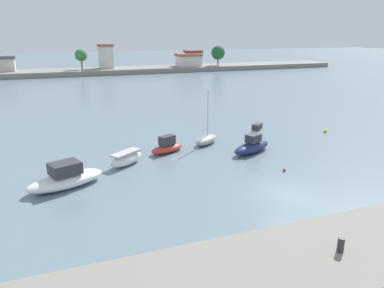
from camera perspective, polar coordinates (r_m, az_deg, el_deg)
The scene contains 11 objects.
ground_plane at distance 26.25m, azimuth 14.45°, elevation -7.67°, with size 400.00×400.00×0.00m, color slate.
mooring_bollard at distance 17.49m, azimuth 22.36°, elevation -14.45°, with size 0.30×0.30×0.67m, color #2D2D33.
moored_boat_0 at distance 27.83m, azimuth -19.23°, elevation -5.10°, with size 5.99×4.00×1.89m.
moored_boat_1 at distance 31.11m, azimuth -10.31°, elevation -2.30°, with size 3.51×2.95×1.18m.
moored_boat_2 at distance 33.99m, azimuth -3.93°, elevation -0.40°, with size 3.85×2.67×1.59m.
moored_boat_3 at distance 36.42m, azimuth 2.26°, elevation 0.68°, with size 3.44×3.04×5.47m.
moored_boat_4 at distance 34.27m, azimuth 9.41°, elevation -0.35°, with size 4.95×3.27×1.73m.
moored_boat_5 at distance 39.32m, azimuth 9.96°, elevation 1.79°, with size 3.24×2.95×1.41m.
mooring_buoy_0 at distance 43.41m, azimuth 20.23°, elevation 1.97°, with size 0.38×0.38×0.38m, color yellow.
mooring_buoy_1 at distance 30.33m, azimuth 14.31°, elevation -3.97°, with size 0.24×0.24×0.24m, color red.
distant_shoreline at distance 103.59m, azimuth -14.00°, elevation 11.58°, with size 138.20×11.49×8.28m.
Camera 1 is at (-14.15, -19.30, 10.78)m, focal length 33.91 mm.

